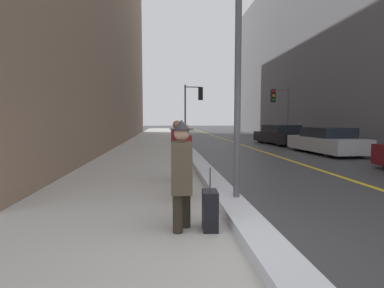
# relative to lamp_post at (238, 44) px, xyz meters

# --- Properties ---
(ground_plane) EXTENTS (160.00, 160.00, 0.00)m
(ground_plane) POSITION_rel_lamp_post_xyz_m (-0.28, -2.15, -3.03)
(ground_plane) COLOR #38383A
(sidewalk_slab) EXTENTS (4.00, 80.00, 0.01)m
(sidewalk_slab) POSITION_rel_lamp_post_xyz_m (-2.28, 12.85, -3.02)
(sidewalk_slab) COLOR #B2AFA8
(sidewalk_slab) RESTS_ON ground
(road_centre_stripe) EXTENTS (0.16, 80.00, 0.00)m
(road_centre_stripe) POSITION_rel_lamp_post_xyz_m (3.72, 12.85, -3.02)
(road_centre_stripe) COLOR gold
(road_centre_stripe) RESTS_ON ground
(snow_bank_curb) EXTENTS (0.51, 14.54, 0.19)m
(snow_bank_curb) POSITION_rel_lamp_post_xyz_m (-0.13, 3.94, -2.93)
(snow_bank_curb) COLOR silver
(snow_bank_curb) RESTS_ON ground
(building_facade_right) EXTENTS (6.00, 36.00, 16.25)m
(building_facade_right) POSITION_rel_lamp_post_xyz_m (12.72, 19.85, 5.10)
(building_facade_right) COLOR slate
(building_facade_right) RESTS_ON ground
(lamp_post) EXTENTS (0.28, 0.28, 5.07)m
(lamp_post) POSITION_rel_lamp_post_xyz_m (0.00, 0.00, 0.00)
(lamp_post) COLOR #515156
(lamp_post) RESTS_ON ground
(traffic_light_near) EXTENTS (1.31, 0.35, 4.09)m
(traffic_light_near) POSITION_rel_lamp_post_xyz_m (0.76, 15.69, -0.06)
(traffic_light_near) COLOR #515156
(traffic_light_near) RESTS_ON ground
(traffic_light_far) EXTENTS (1.31, 0.32, 3.91)m
(traffic_light_far) POSITION_rel_lamp_post_xyz_m (6.59, 14.82, -0.20)
(traffic_light_far) COLOR #515156
(traffic_light_far) RESTS_ON ground
(pedestrian_in_fedora) EXTENTS (0.35, 0.52, 1.65)m
(pedestrian_in_fedora) POSITION_rel_lamp_post_xyz_m (-1.11, -1.15, -2.12)
(pedestrian_in_fedora) COLOR #2A241B
(pedestrian_in_fedora) RESTS_ON ground
(pedestrian_nearside) EXTENTS (0.32, 0.52, 1.57)m
(pedestrian_nearside) POSITION_rel_lamp_post_xyz_m (-0.96, 0.52, -2.15)
(pedestrian_nearside) COLOR #340C0C
(pedestrian_nearside) RESTS_ON ground
(pedestrian_in_glasses) EXTENTS (0.34, 0.54, 1.63)m
(pedestrian_in_glasses) POSITION_rel_lamp_post_xyz_m (-1.02, 2.41, -2.12)
(pedestrian_in_glasses) COLOR #340C0C
(pedestrian_in_glasses) RESTS_ON ground
(parked_car_silver) EXTENTS (2.02, 4.56, 1.28)m
(parked_car_silver) POSITION_rel_lamp_post_xyz_m (6.48, 8.37, -2.42)
(parked_car_silver) COLOR #B2B2B7
(parked_car_silver) RESTS_ON ground
(parked_car_black) EXTENTS (2.23, 4.96, 1.31)m
(parked_car_black) POSITION_rel_lamp_post_xyz_m (6.40, 14.01, -2.41)
(parked_car_black) COLOR black
(parked_car_black) RESTS_ON ground
(rolling_suitcase) EXTENTS (0.24, 0.37, 0.95)m
(rolling_suitcase) POSITION_rel_lamp_post_xyz_m (-0.69, -1.19, -2.72)
(rolling_suitcase) COLOR black
(rolling_suitcase) RESTS_ON ground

